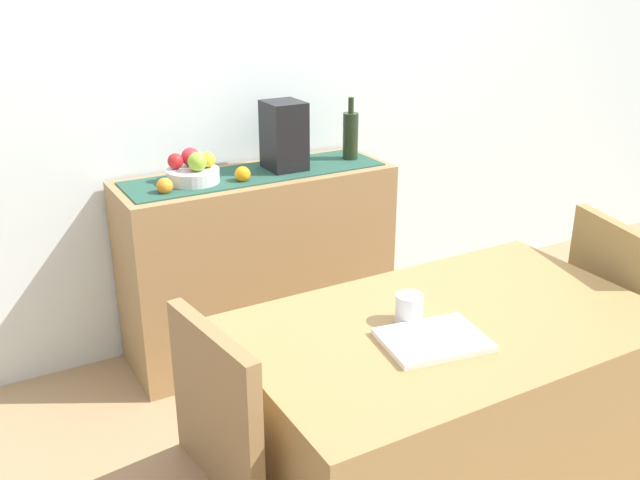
{
  "coord_description": "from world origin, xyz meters",
  "views": [
    {
      "loc": [
        -1.25,
        -1.8,
        1.72
      ],
      "look_at": [
        -0.02,
        0.38,
        0.72
      ],
      "focal_mm": 39.5,
      "sensor_mm": 36.0,
      "label": 1
    }
  ],
  "objects_px": {
    "chair_by_corner": "(628,376)",
    "sideboard_console": "(259,263)",
    "wine_bottle": "(351,135)",
    "coffee_maker": "(284,136)",
    "open_book": "(433,340)",
    "fruit_bowl": "(193,176)",
    "dining_table": "(443,426)",
    "coffee_cup": "(409,308)"
  },
  "relations": [
    {
      "from": "coffee_cup",
      "to": "chair_by_corner",
      "type": "xyz_separation_m",
      "value": [
        1.0,
        -0.06,
        -0.52
      ]
    },
    {
      "from": "wine_bottle",
      "to": "dining_table",
      "type": "xyz_separation_m",
      "value": [
        -0.47,
        -1.32,
        -0.6
      ]
    },
    {
      "from": "wine_bottle",
      "to": "coffee_maker",
      "type": "relative_size",
      "value": 0.96
    },
    {
      "from": "fruit_bowl",
      "to": "chair_by_corner",
      "type": "distance_m",
      "value": 1.88
    },
    {
      "from": "coffee_maker",
      "to": "open_book",
      "type": "bearing_deg",
      "value": -100.13
    },
    {
      "from": "wine_bottle",
      "to": "coffee_cup",
      "type": "distance_m",
      "value": 1.4
    },
    {
      "from": "wine_bottle",
      "to": "open_book",
      "type": "xyz_separation_m",
      "value": [
        -0.59,
        -1.4,
        -0.22
      ]
    },
    {
      "from": "open_book",
      "to": "wine_bottle",
      "type": "bearing_deg",
      "value": 76.25
    },
    {
      "from": "fruit_bowl",
      "to": "dining_table",
      "type": "xyz_separation_m",
      "value": [
        0.3,
        -1.32,
        -0.52
      ]
    },
    {
      "from": "coffee_cup",
      "to": "fruit_bowl",
      "type": "bearing_deg",
      "value": 98.71
    },
    {
      "from": "sideboard_console",
      "to": "coffee_cup",
      "type": "height_order",
      "value": "sideboard_console"
    },
    {
      "from": "fruit_bowl",
      "to": "coffee_cup",
      "type": "xyz_separation_m",
      "value": [
        0.19,
        -1.26,
        -0.1
      ]
    },
    {
      "from": "coffee_cup",
      "to": "chair_by_corner",
      "type": "bearing_deg",
      "value": -3.21
    },
    {
      "from": "fruit_bowl",
      "to": "wine_bottle",
      "type": "relative_size",
      "value": 0.76
    },
    {
      "from": "sideboard_console",
      "to": "dining_table",
      "type": "distance_m",
      "value": 1.32
    },
    {
      "from": "wine_bottle",
      "to": "chair_by_corner",
      "type": "bearing_deg",
      "value": -72.19
    },
    {
      "from": "open_book",
      "to": "coffee_cup",
      "type": "bearing_deg",
      "value": 92.92
    },
    {
      "from": "chair_by_corner",
      "to": "sideboard_console",
      "type": "bearing_deg",
      "value": 124.59
    },
    {
      "from": "open_book",
      "to": "fruit_bowl",
      "type": "bearing_deg",
      "value": 106.56
    },
    {
      "from": "sideboard_console",
      "to": "open_book",
      "type": "xyz_separation_m",
      "value": [
        -0.11,
        -1.4,
        0.32
      ]
    },
    {
      "from": "coffee_maker",
      "to": "fruit_bowl",
      "type": "bearing_deg",
      "value": 180.0
    },
    {
      "from": "open_book",
      "to": "coffee_cup",
      "type": "xyz_separation_m",
      "value": [
        0.02,
        0.14,
        0.03
      ]
    },
    {
      "from": "dining_table",
      "to": "chair_by_corner",
      "type": "xyz_separation_m",
      "value": [
        0.89,
        0.0,
        -0.1
      ]
    },
    {
      "from": "wine_bottle",
      "to": "chair_by_corner",
      "type": "relative_size",
      "value": 0.33
    },
    {
      "from": "sideboard_console",
      "to": "chair_by_corner",
      "type": "xyz_separation_m",
      "value": [
        0.91,
        -1.32,
        -0.16
      ]
    },
    {
      "from": "coffee_maker",
      "to": "coffee_cup",
      "type": "relative_size",
      "value": 3.57
    },
    {
      "from": "open_book",
      "to": "sideboard_console",
      "type": "bearing_deg",
      "value": 94.83
    },
    {
      "from": "sideboard_console",
      "to": "coffee_cup",
      "type": "relative_size",
      "value": 14.35
    },
    {
      "from": "coffee_maker",
      "to": "dining_table",
      "type": "distance_m",
      "value": 1.47
    },
    {
      "from": "wine_bottle",
      "to": "coffee_maker",
      "type": "distance_m",
      "value": 0.35
    },
    {
      "from": "sideboard_console",
      "to": "wine_bottle",
      "type": "distance_m",
      "value": 0.73
    },
    {
      "from": "chair_by_corner",
      "to": "open_book",
      "type": "bearing_deg",
      "value": -175.57
    },
    {
      "from": "wine_bottle",
      "to": "coffee_cup",
      "type": "relative_size",
      "value": 3.43
    },
    {
      "from": "wine_bottle",
      "to": "chair_by_corner",
      "type": "distance_m",
      "value": 1.55
    },
    {
      "from": "sideboard_console",
      "to": "open_book",
      "type": "distance_m",
      "value": 1.44
    },
    {
      "from": "wine_bottle",
      "to": "coffee_cup",
      "type": "bearing_deg",
      "value": -114.65
    },
    {
      "from": "dining_table",
      "to": "chair_by_corner",
      "type": "distance_m",
      "value": 0.9
    },
    {
      "from": "coffee_cup",
      "to": "sideboard_console",
      "type": "bearing_deg",
      "value": 85.75
    },
    {
      "from": "dining_table",
      "to": "open_book",
      "type": "distance_m",
      "value": 0.41
    },
    {
      "from": "dining_table",
      "to": "coffee_cup",
      "type": "distance_m",
      "value": 0.43
    },
    {
      "from": "coffee_maker",
      "to": "chair_by_corner",
      "type": "height_order",
      "value": "coffee_maker"
    },
    {
      "from": "fruit_bowl",
      "to": "sideboard_console",
      "type": "bearing_deg",
      "value": 0.0
    }
  ]
}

